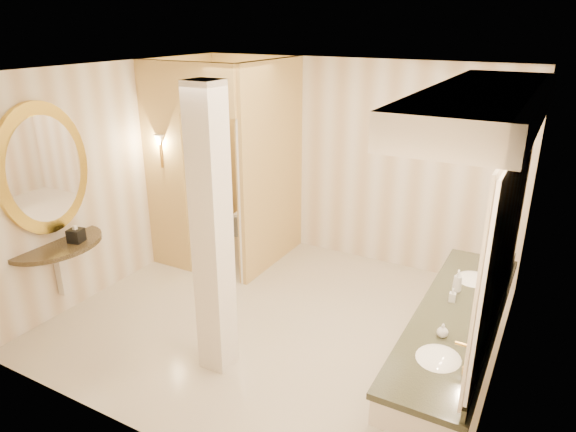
% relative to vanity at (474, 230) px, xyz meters
% --- Properties ---
extents(floor, '(4.50, 4.50, 0.00)m').
position_rel_vanity_xyz_m(floor, '(-1.98, 0.40, -1.63)').
color(floor, beige).
rests_on(floor, ground).
extents(ceiling, '(4.50, 4.50, 0.00)m').
position_rel_vanity_xyz_m(ceiling, '(-1.98, 0.40, 1.07)').
color(ceiling, white).
rests_on(ceiling, wall_back).
extents(wall_back, '(4.50, 0.02, 2.70)m').
position_rel_vanity_xyz_m(wall_back, '(-1.98, 2.40, -0.28)').
color(wall_back, white).
rests_on(wall_back, floor).
extents(wall_front, '(4.50, 0.02, 2.70)m').
position_rel_vanity_xyz_m(wall_front, '(-1.98, -1.60, -0.28)').
color(wall_front, white).
rests_on(wall_front, floor).
extents(wall_left, '(0.02, 4.00, 2.70)m').
position_rel_vanity_xyz_m(wall_left, '(-4.23, 0.40, -0.28)').
color(wall_left, white).
rests_on(wall_left, floor).
extents(wall_right, '(0.02, 4.00, 2.70)m').
position_rel_vanity_xyz_m(wall_right, '(0.27, 0.40, -0.28)').
color(wall_right, white).
rests_on(wall_right, floor).
extents(toilet_closet, '(1.50, 1.55, 2.70)m').
position_rel_vanity_xyz_m(toilet_closet, '(-3.10, 1.37, -0.24)').
color(toilet_closet, '#E1BE76').
rests_on(toilet_closet, floor).
extents(wall_sconce, '(0.14, 0.14, 0.42)m').
position_rel_vanity_xyz_m(wall_sconce, '(-3.90, 0.83, 0.10)').
color(wall_sconce, '#BC8B3C').
rests_on(wall_sconce, toilet_closet).
extents(vanity, '(0.75, 2.73, 2.09)m').
position_rel_vanity_xyz_m(vanity, '(0.00, 0.00, 0.00)').
color(vanity, white).
rests_on(vanity, floor).
extents(console_shelf, '(1.08, 1.08, 1.99)m').
position_rel_vanity_xyz_m(console_shelf, '(-4.19, -0.62, -0.28)').
color(console_shelf, black).
rests_on(console_shelf, floor).
extents(pillar, '(0.28, 0.28, 2.70)m').
position_rel_vanity_xyz_m(pillar, '(-2.10, -0.55, -0.28)').
color(pillar, white).
rests_on(pillar, floor).
extents(tissue_box, '(0.18, 0.18, 0.15)m').
position_rel_vanity_xyz_m(tissue_box, '(-3.99, -0.50, -0.68)').
color(tissue_box, black).
rests_on(tissue_box, console_shelf).
extents(toilet, '(0.49, 0.76, 0.73)m').
position_rel_vanity_xyz_m(toilet, '(-3.08, 1.71, -1.26)').
color(toilet, white).
rests_on(toilet, floor).
extents(soap_bottle_a, '(0.06, 0.06, 0.12)m').
position_rel_vanity_xyz_m(soap_bottle_a, '(-0.12, 0.17, -0.69)').
color(soap_bottle_a, beige).
rests_on(soap_bottle_a, vanity).
extents(soap_bottle_b, '(0.10, 0.10, 0.11)m').
position_rel_vanity_xyz_m(soap_bottle_b, '(-0.07, -0.40, -0.70)').
color(soap_bottle_b, silver).
rests_on(soap_bottle_b, vanity).
extents(soap_bottle_c, '(0.08, 0.09, 0.21)m').
position_rel_vanity_xyz_m(soap_bottle_c, '(-0.12, 0.37, -0.65)').
color(soap_bottle_c, '#C6B28C').
rests_on(soap_bottle_c, vanity).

